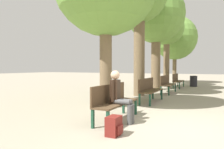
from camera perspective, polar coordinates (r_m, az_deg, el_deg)
The scene contains 11 objects.
ground_plane at distance 5.13m, azimuth 17.16°, elevation -13.61°, with size 80.00×80.00×0.00m, color gray.
bench_row_0 at distance 5.64m, azimuth 0.39°, elevation -6.48°, with size 0.47×1.85×0.93m.
bench_row_1 at distance 8.64m, azimuth 9.68°, elevation -3.56°, with size 0.47×1.85×0.93m.
bench_row_2 at distance 11.76m, azimuth 14.10°, elevation -2.13°, with size 0.47×1.85×0.93m.
bench_row_3 at distance 14.92m, azimuth 16.66°, elevation -1.29°, with size 0.47×1.85×0.93m.
tree_row_2 at distance 13.75m, azimuth 11.44°, elevation 14.85°, with size 3.41×3.41×6.22m.
tree_row_3 at distance 16.55m, azimuth 14.10°, elevation 11.44°, with size 2.48×2.48×5.45m.
tree_row_4 at distance 19.69m, azimuth 16.08°, elevation 9.14°, with size 3.74×3.74×5.74m.
person_seated at distance 5.39m, azimuth 1.97°, elevation -5.32°, with size 0.59×0.33×1.29m.
backpack at distance 4.48m, azimuth 0.53°, elevation -13.31°, with size 0.27×0.35×0.39m.
trash_bin at distance 16.27m, azimuth 20.52°, elevation -1.64°, with size 0.49×0.49×0.76m.
Camera 1 is at (0.75, -4.89, 1.37)m, focal length 35.00 mm.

